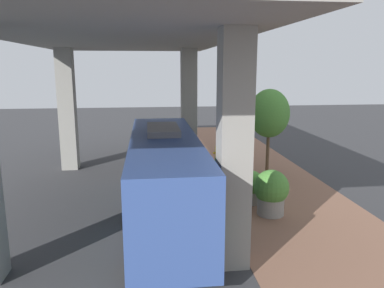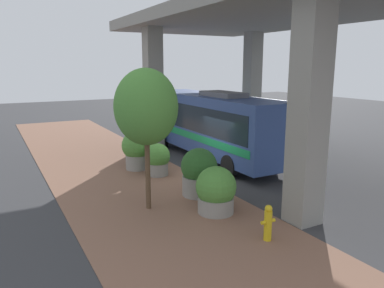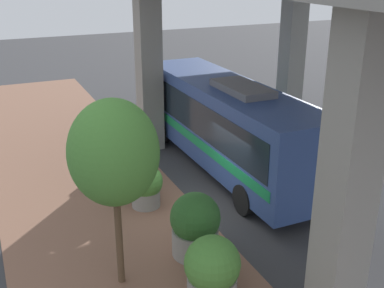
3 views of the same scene
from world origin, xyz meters
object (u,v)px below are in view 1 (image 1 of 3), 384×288
fire_hydrant (217,153)px  bus (165,174)px  planter_front (271,192)px  planter_middle (228,165)px  planter_back (251,187)px  planter_extra (228,159)px  street_tree_near (269,114)px

fire_hydrant → bus: bearing=67.8°
planter_front → planter_middle: 4.63m
bus → planter_front: (-4.25, -0.22, -0.96)m
planter_middle → planter_back: size_ratio=1.25×
planter_front → planter_middle: size_ratio=1.02×
fire_hydrant → planter_back: bearing=91.2°
planter_middle → planter_back: (-0.33, 3.16, -0.16)m
planter_middle → planter_extra: planter_middle is taller
bus → planter_extra: (-3.85, -6.56, -1.17)m
fire_hydrant → planter_middle: bearing=87.5°
planter_extra → planter_front: bearing=93.6°
street_tree_near → fire_hydrant: bearing=-62.3°
bus → street_tree_near: size_ratio=2.18×
fire_hydrant → planter_front: planter_front is taller
planter_extra → street_tree_near: (-1.83, 1.43, 2.73)m
planter_back → planter_extra: (-0.04, -4.94, 0.03)m
fire_hydrant → planter_middle: size_ratio=0.58×
planter_back → street_tree_near: street_tree_near is taller
fire_hydrant → planter_middle: (0.18, 4.20, 0.36)m
bus → fire_hydrant: bus is taller
planter_middle → planter_extra: bearing=-101.8°
planter_front → planter_middle: planter_front is taller
bus → planter_front: bus is taller
planter_front → planter_extra: (0.40, -6.34, -0.21)m
planter_extra → street_tree_near: street_tree_near is taller
planter_front → planter_back: size_ratio=1.27×
planter_front → bus: bearing=3.0°
fire_hydrant → planter_front: (-0.59, 8.76, 0.44)m
planter_front → street_tree_near: (-1.43, -4.91, 2.52)m
planter_front → street_tree_near: street_tree_near is taller
planter_back → street_tree_near: size_ratio=0.31×
bus → planter_middle: (-3.48, -4.79, -1.04)m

